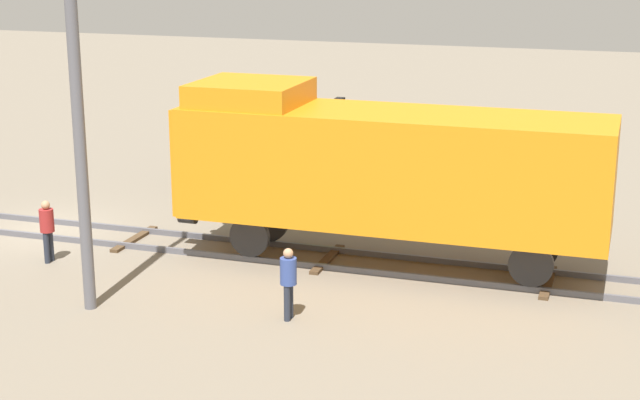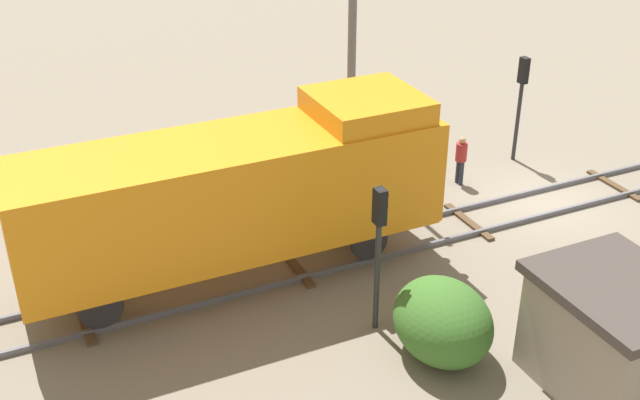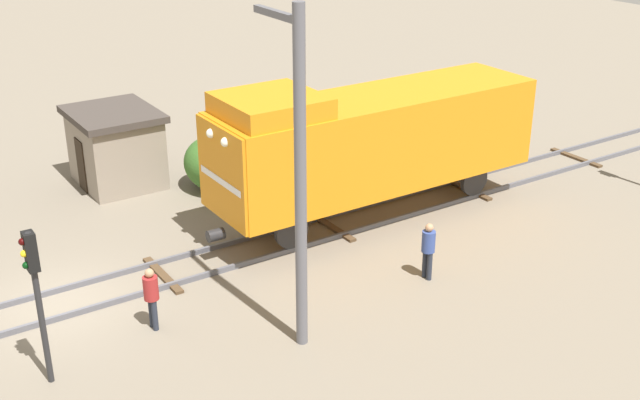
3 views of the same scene
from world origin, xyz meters
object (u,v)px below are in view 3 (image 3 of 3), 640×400
Objects in this scene: traffic_signal_near at (35,280)px; worker_by_signal at (428,247)px; relay_hut at (116,147)px; traffic_signal_mid at (258,125)px; catenary_mast at (299,176)px; locomotive at (372,138)px; worker_near_track at (151,294)px.

traffic_signal_near reaches higher than worker_by_signal.
relay_hut reaches higher than worker_by_signal.
traffic_signal_mid is 9.22m from catenary_mast.
catenary_mast reaches higher than locomotive.
worker_near_track is 1.00× the size of worker_by_signal.
traffic_signal_near is 2.22× the size of worker_by_signal.
traffic_signal_mid reaches higher than worker_near_track.
worker_near_track is (-0.80, 2.86, -1.64)m from traffic_signal_near.
locomotive reaches higher than relay_hut.
locomotive is at bearing 105.63° from traffic_signal_near.
traffic_signal_mid is 7.87m from worker_by_signal.
traffic_signal_mid is 8.76m from worker_near_track.
relay_hut is at bearing -179.73° from catenary_mast.
locomotive is 9.60m from relay_hut.
traffic_signal_mid is 0.47× the size of catenary_mast.
catenary_mast reaches higher than traffic_signal_mid.
traffic_signal_near is at bearing -27.64° from relay_hut.
traffic_signal_near is 6.18m from catenary_mast.
traffic_signal_mid is (-3.40, -2.24, -0.07)m from locomotive.
worker_by_signal is 12.63m from relay_hut.
relay_hut is at bearing -142.11° from locomotive.
worker_near_track is at bearing -47.56° from traffic_signal_mid.
locomotive reaches higher than traffic_signal_mid.
relay_hut is (-9.90, 2.75, 0.40)m from worker_near_track.
worker_by_signal is 0.49× the size of relay_hut.
locomotive is at bearing -19.52° from worker_by_signal.
traffic_signal_near is at bearing -134.17° from worker_near_track.
catenary_mast is (8.34, -3.54, 1.69)m from traffic_signal_mid.
traffic_signal_near is at bearing 79.67° from worker_by_signal.
traffic_signal_near is 1.08× the size of relay_hut.
worker_near_track is at bearing -15.51° from relay_hut.
catenary_mast reaches higher than worker_near_track.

